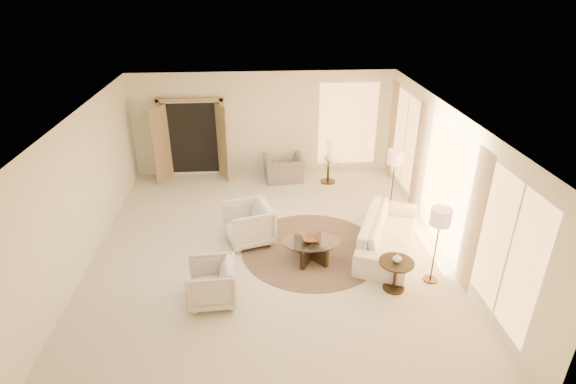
{
  "coord_description": "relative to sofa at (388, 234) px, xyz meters",
  "views": [
    {
      "loc": [
        -0.19,
        -7.69,
        5.08
      ],
      "look_at": [
        0.4,
        0.4,
        1.1
      ],
      "focal_mm": 28.0,
      "sensor_mm": 36.0,
      "label": 1
    }
  ],
  "objects": [
    {
      "name": "room",
      "position": [
        -2.38,
        0.13,
        1.04
      ],
      "size": [
        7.04,
        8.04,
        2.83
      ],
      "color": "beige",
      "rests_on": "ground"
    },
    {
      "name": "windows_right",
      "position": [
        1.07,
        0.23,
        0.99
      ],
      "size": [
        0.1,
        6.4,
        2.4
      ],
      "primitive_type": null,
      "color": "#FFB766",
      "rests_on": "room"
    },
    {
      "name": "window_back_corner",
      "position": [
        -0.08,
        4.08,
        0.99
      ],
      "size": [
        1.7,
        0.1,
        2.4
      ],
      "primitive_type": null,
      "color": "#FFB766",
      "rests_on": "room"
    },
    {
      "name": "curtains_right",
      "position": [
        1.02,
        1.13,
        0.94
      ],
      "size": [
        0.06,
        5.2,
        2.6
      ],
      "primitive_type": null,
      "color": "tan",
      "rests_on": "room"
    },
    {
      "name": "french_doors",
      "position": [
        -4.28,
        3.95,
        0.71
      ],
      "size": [
        1.95,
        0.66,
        2.16
      ],
      "color": "tan",
      "rests_on": "room"
    },
    {
      "name": "area_rug",
      "position": [
        -1.52,
        0.09,
        -0.35
      ],
      "size": [
        3.25,
        3.25,
        0.01
      ],
      "primitive_type": "cylinder",
      "rotation": [
        0.0,
        0.0,
        -0.16
      ],
      "color": "#3B2B20",
      "rests_on": "room"
    },
    {
      "name": "sofa",
      "position": [
        0.0,
        0.0,
        0.0
      ],
      "size": [
        1.83,
        2.61,
        0.71
      ],
      "primitive_type": "imported",
      "rotation": [
        0.0,
        0.0,
        1.17
      ],
      "color": "silver",
      "rests_on": "room"
    },
    {
      "name": "armchair_left",
      "position": [
        -2.79,
        0.49,
        0.11
      ],
      "size": [
        1.06,
        1.1,
        0.92
      ],
      "primitive_type": "imported",
      "rotation": [
        0.0,
        0.0,
        -1.28
      ],
      "color": "silver",
      "rests_on": "room"
    },
    {
      "name": "armchair_right",
      "position": [
        -3.4,
        -1.37,
        0.05
      ],
      "size": [
        0.78,
        0.82,
        0.81
      ],
      "primitive_type": "imported",
      "rotation": [
        0.0,
        0.0,
        -1.52
      ],
      "color": "silver",
      "rests_on": "room"
    },
    {
      "name": "accent_chair",
      "position": [
        -1.87,
        3.53,
        0.09
      ],
      "size": [
        1.09,
        0.77,
        0.9
      ],
      "primitive_type": "imported",
      "rotation": [
        0.0,
        0.0,
        3.24
      ],
      "color": "gray",
      "rests_on": "room"
    },
    {
      "name": "coffee_table",
      "position": [
        -1.58,
        -0.25,
        -0.09
      ],
      "size": [
        1.24,
        1.24,
        0.42
      ],
      "rotation": [
        0.0,
        0.0,
        0.08
      ],
      "color": "black",
      "rests_on": "room"
    },
    {
      "name": "end_table",
      "position": [
        -0.22,
        -1.28,
        0.04
      ],
      "size": [
        0.61,
        0.61,
        0.58
      ],
      "rotation": [
        0.0,
        0.0,
        -0.06
      ],
      "color": "black",
      "rests_on": "room"
    },
    {
      "name": "side_table",
      "position": [
        -0.7,
        3.31,
        0.01
      ],
      "size": [
        0.52,
        0.52,
        0.6
      ],
      "rotation": [
        0.0,
        0.0,
        0.35
      ],
      "color": "black",
      "rests_on": "room"
    },
    {
      "name": "floor_lamp_near",
      "position": [
        0.52,
        1.6,
        0.93
      ],
      "size": [
        0.37,
        0.37,
        1.51
      ],
      "rotation": [
        0.0,
        0.0,
        0.13
      ],
      "color": "black",
      "rests_on": "room"
    },
    {
      "name": "floor_lamp_far",
      "position": [
        0.52,
        -1.09,
        0.91
      ],
      "size": [
        0.36,
        0.36,
        1.48
      ],
      "rotation": [
        0.0,
        0.0,
        -0.39
      ],
      "color": "black",
      "rests_on": "room"
    },
    {
      "name": "bowl",
      "position": [
        -1.58,
        -0.25,
        0.11
      ],
      "size": [
        0.38,
        0.38,
        0.08
      ],
      "primitive_type": "imported",
      "rotation": [
        0.0,
        0.0,
        -0.09
      ],
      "color": "brown",
      "rests_on": "coffee_table"
    },
    {
      "name": "end_vase",
      "position": [
        -0.22,
        -1.28,
        0.3
      ],
      "size": [
        0.18,
        0.18,
        0.16
      ],
      "primitive_type": "imported",
      "rotation": [
        0.0,
        0.0,
        0.15
      ],
      "color": "white",
      "rests_on": "end_table"
    },
    {
      "name": "side_vase",
      "position": [
        -0.7,
        3.31,
        0.36
      ],
      "size": [
        0.28,
        0.28,
        0.24
      ],
      "primitive_type": "imported",
      "rotation": [
        0.0,
        0.0,
        -0.25
      ],
      "color": "white",
      "rests_on": "side_table"
    }
  ]
}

